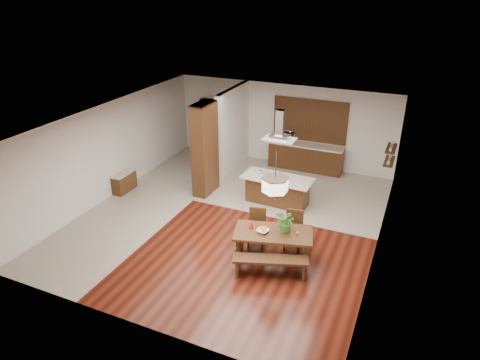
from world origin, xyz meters
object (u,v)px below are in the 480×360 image
at_px(dining_table, 273,239).
at_px(dining_chair_right, 293,231).
at_px(fruit_bowl, 263,231).
at_px(kitchen_island, 277,190).
at_px(pendant_lantern, 275,175).
at_px(microwave, 284,136).
at_px(dining_bench, 270,267).
at_px(range_hood, 280,125).
at_px(island_cup, 289,179).
at_px(hallway_console, 124,182).
at_px(dining_chair_left, 256,228).
at_px(foliage_plant, 286,221).

relative_size(dining_table, dining_chair_right, 2.03).
xyz_separation_m(fruit_bowl, kitchen_island, (-0.61, 2.87, -0.36)).
distance_m(pendant_lantern, microwave, 5.93).
bearing_deg(kitchen_island, dining_bench, -71.00).
height_order(range_hood, island_cup, range_hood).
relative_size(island_cup, microwave, 0.21).
xyz_separation_m(dining_chair_right, range_hood, (-1.14, 2.11, 1.97)).
xyz_separation_m(dining_table, dining_bench, (0.17, -0.64, -0.32)).
xyz_separation_m(dining_bench, pendant_lantern, (-0.17, 0.64, 2.01)).
relative_size(hallway_console, dining_table, 0.44).
bearing_deg(island_cup, dining_chair_left, -93.28).
relative_size(pendant_lantern, kitchen_island, 0.62).
height_order(dining_chair_left, fruit_bowl, dining_chair_left).
distance_m(hallway_console, pendant_lantern, 6.10).
bearing_deg(range_hood, island_cup, -16.97).
xyz_separation_m(range_hood, microwave, (-0.74, 2.82, -1.35)).
xyz_separation_m(foliage_plant, kitchen_island, (-1.10, 2.62, -0.60)).
height_order(hallway_console, pendant_lantern, pendant_lantern).
xyz_separation_m(pendant_lantern, island_cup, (-0.46, 2.66, -1.33)).
xyz_separation_m(dining_chair_right, foliage_plant, (-0.04, -0.51, 0.55)).
relative_size(range_hood, microwave, 1.53).
relative_size(dining_table, kitchen_island, 0.95).
distance_m(hallway_console, kitchen_island, 4.88).
bearing_deg(range_hood, pendant_lantern, -73.09).
xyz_separation_m(kitchen_island, microwave, (-0.74, 2.83, 0.67)).
bearing_deg(fruit_bowl, dining_bench, -53.01).
distance_m(hallway_console, dining_chair_left, 5.12).
xyz_separation_m(dining_chair_right, fruit_bowl, (-0.53, -0.77, 0.30)).
bearing_deg(island_cup, dining_table, -80.17).
bearing_deg(kitchen_island, microwave, 107.15).
xyz_separation_m(dining_bench, dining_chair_right, (0.12, 1.30, 0.25)).
relative_size(fruit_bowl, kitchen_island, 0.13).
distance_m(foliage_plant, range_hood, 3.19).
bearing_deg(microwave, dining_table, -63.91).
relative_size(dining_table, island_cup, 16.16).
relative_size(dining_bench, kitchen_island, 0.80).
bearing_deg(dining_chair_right, kitchen_island, 109.98).
bearing_deg(dining_chair_left, island_cup, 73.36).
xyz_separation_m(pendant_lantern, microwave, (-1.59, 5.60, -1.13)).
bearing_deg(range_hood, fruit_bowl, -77.96).
relative_size(dining_chair_right, range_hood, 1.10).
bearing_deg(pendant_lantern, fruit_bowl, -155.34).
relative_size(dining_chair_left, kitchen_island, 0.46).
height_order(hallway_console, microwave, microwave).
bearing_deg(dining_bench, island_cup, 100.88).
distance_m(dining_chair_left, range_hood, 3.08).
bearing_deg(dining_bench, kitchen_island, 106.60).
height_order(dining_chair_right, pendant_lantern, pendant_lantern).
height_order(dining_chair_right, microwave, microwave).
relative_size(foliage_plant, kitchen_island, 0.26).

